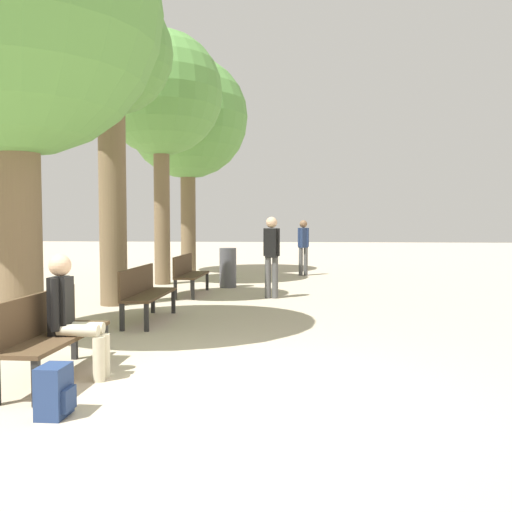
{
  "coord_description": "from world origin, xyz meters",
  "views": [
    {
      "loc": [
        0.89,
        -5.06,
        1.56
      ],
      "look_at": [
        -0.1,
        6.16,
        0.89
      ],
      "focal_mm": 40.0,
      "sensor_mm": 36.0,
      "label": 1
    }
  ],
  "objects_px": {
    "bench_row_0": "(49,329)",
    "trash_bin": "(228,268)",
    "backpack": "(55,392)",
    "pedestrian_near": "(272,252)",
    "pedestrian_mid": "(303,244)",
    "tree_row_1": "(111,63)",
    "tree_row_2": "(161,95)",
    "tree_row_3": "(188,119)",
    "bench_row_2": "(188,271)",
    "bench_row_1": "(144,290)",
    "tree_row_0": "(14,11)",
    "person_seated": "(72,313)"
  },
  "relations": [
    {
      "from": "backpack",
      "to": "bench_row_0",
      "type": "bearing_deg",
      "value": 116.93
    },
    {
      "from": "tree_row_1",
      "to": "pedestrian_mid",
      "type": "relative_size",
      "value": 3.6
    },
    {
      "from": "bench_row_0",
      "to": "tree_row_0",
      "type": "distance_m",
      "value": 4.12
    },
    {
      "from": "bench_row_0",
      "to": "tree_row_2",
      "type": "bearing_deg",
      "value": 97.09
    },
    {
      "from": "bench_row_0",
      "to": "bench_row_1",
      "type": "distance_m",
      "value": 3.33
    },
    {
      "from": "tree_row_1",
      "to": "backpack",
      "type": "distance_m",
      "value": 7.62
    },
    {
      "from": "bench_row_2",
      "to": "tree_row_1",
      "type": "relative_size",
      "value": 0.3
    },
    {
      "from": "tree_row_1",
      "to": "tree_row_0",
      "type": "bearing_deg",
      "value": -90.0
    },
    {
      "from": "tree_row_0",
      "to": "pedestrian_mid",
      "type": "relative_size",
      "value": 3.73
    },
    {
      "from": "tree_row_3",
      "to": "tree_row_0",
      "type": "bearing_deg",
      "value": -90.0
    },
    {
      "from": "tree_row_1",
      "to": "tree_row_3",
      "type": "xyz_separation_m",
      "value": [
        0.0,
        6.83,
        0.2
      ]
    },
    {
      "from": "trash_bin",
      "to": "tree_row_0",
      "type": "bearing_deg",
      "value": -104.9
    },
    {
      "from": "tree_row_0",
      "to": "trash_bin",
      "type": "height_order",
      "value": "tree_row_0"
    },
    {
      "from": "tree_row_3",
      "to": "pedestrian_near",
      "type": "distance_m",
      "value": 7.37
    },
    {
      "from": "trash_bin",
      "to": "tree_row_2",
      "type": "bearing_deg",
      "value": 161.46
    },
    {
      "from": "backpack",
      "to": "pedestrian_near",
      "type": "bearing_deg",
      "value": 79.93
    },
    {
      "from": "bench_row_2",
      "to": "tree_row_2",
      "type": "xyz_separation_m",
      "value": [
        -1.08,
        2.02,
        4.21
      ]
    },
    {
      "from": "pedestrian_near",
      "to": "tree_row_2",
      "type": "bearing_deg",
      "value": 139.76
    },
    {
      "from": "pedestrian_near",
      "to": "trash_bin",
      "type": "distance_m",
      "value": 2.26
    },
    {
      "from": "bench_row_2",
      "to": "tree_row_3",
      "type": "height_order",
      "value": "tree_row_3"
    },
    {
      "from": "pedestrian_near",
      "to": "pedestrian_mid",
      "type": "height_order",
      "value": "pedestrian_near"
    },
    {
      "from": "bench_row_0",
      "to": "bench_row_2",
      "type": "distance_m",
      "value": 6.67
    },
    {
      "from": "tree_row_2",
      "to": "pedestrian_near",
      "type": "relative_size",
      "value": 3.77
    },
    {
      "from": "backpack",
      "to": "pedestrian_mid",
      "type": "bearing_deg",
      "value": 81.22
    },
    {
      "from": "backpack",
      "to": "trash_bin",
      "type": "relative_size",
      "value": 0.44
    },
    {
      "from": "pedestrian_near",
      "to": "person_seated",
      "type": "bearing_deg",
      "value": -104.53
    },
    {
      "from": "bench_row_1",
      "to": "tree_row_2",
      "type": "xyz_separation_m",
      "value": [
        -1.08,
        5.35,
        4.21
      ]
    },
    {
      "from": "pedestrian_mid",
      "to": "tree_row_3",
      "type": "bearing_deg",
      "value": 171.25
    },
    {
      "from": "bench_row_2",
      "to": "tree_row_2",
      "type": "distance_m",
      "value": 4.79
    },
    {
      "from": "backpack",
      "to": "pedestrian_near",
      "type": "relative_size",
      "value": 0.25
    },
    {
      "from": "backpack",
      "to": "trash_bin",
      "type": "distance_m",
      "value": 9.16
    },
    {
      "from": "bench_row_1",
      "to": "pedestrian_near",
      "type": "bearing_deg",
      "value": 57.69
    },
    {
      "from": "tree_row_3",
      "to": "pedestrian_mid",
      "type": "relative_size",
      "value": 4.05
    },
    {
      "from": "pedestrian_near",
      "to": "backpack",
      "type": "bearing_deg",
      "value": -100.07
    },
    {
      "from": "trash_bin",
      "to": "backpack",
      "type": "bearing_deg",
      "value": -90.82
    },
    {
      "from": "tree_row_2",
      "to": "pedestrian_near",
      "type": "xyz_separation_m",
      "value": [
        2.91,
        -2.46,
        -3.75
      ]
    },
    {
      "from": "bench_row_2",
      "to": "tree_row_0",
      "type": "relative_size",
      "value": 0.29
    },
    {
      "from": "bench_row_0",
      "to": "tree_row_1",
      "type": "distance_m",
      "value": 6.51
    },
    {
      "from": "bench_row_0",
      "to": "trash_bin",
      "type": "bearing_deg",
      "value": 85.29
    },
    {
      "from": "tree_row_1",
      "to": "pedestrian_near",
      "type": "height_order",
      "value": "tree_row_1"
    },
    {
      "from": "bench_row_1",
      "to": "tree_row_0",
      "type": "distance_m",
      "value": 4.23
    },
    {
      "from": "bench_row_0",
      "to": "tree_row_2",
      "type": "relative_size",
      "value": 0.28
    },
    {
      "from": "bench_row_2",
      "to": "pedestrian_mid",
      "type": "bearing_deg",
      "value": 62.28
    },
    {
      "from": "tree_row_0",
      "to": "tree_row_2",
      "type": "relative_size",
      "value": 0.96
    },
    {
      "from": "tree_row_1",
      "to": "trash_bin",
      "type": "xyz_separation_m",
      "value": [
        1.75,
        3.06,
        -4.02
      ]
    },
    {
      "from": "bench_row_2",
      "to": "person_seated",
      "type": "height_order",
      "value": "person_seated"
    },
    {
      "from": "tree_row_2",
      "to": "person_seated",
      "type": "height_order",
      "value": "tree_row_2"
    },
    {
      "from": "pedestrian_mid",
      "to": "trash_bin",
      "type": "height_order",
      "value": "pedestrian_mid"
    },
    {
      "from": "tree_row_2",
      "to": "backpack",
      "type": "distance_m",
      "value": 10.85
    },
    {
      "from": "tree_row_3",
      "to": "person_seated",
      "type": "height_order",
      "value": "tree_row_3"
    }
  ]
}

